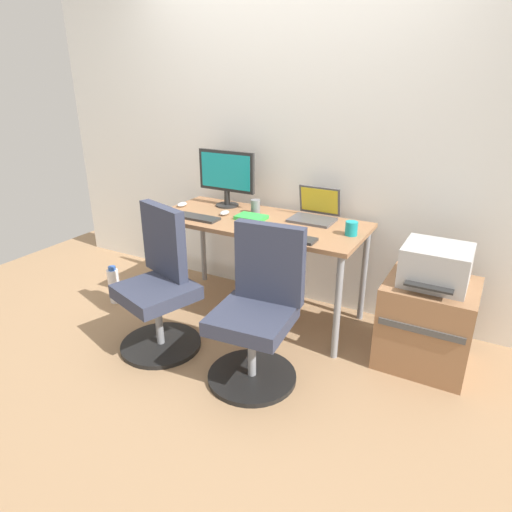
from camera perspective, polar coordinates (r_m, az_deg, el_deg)
ground_plane at (r=3.54m, az=0.40°, el=-7.09°), size 5.28×5.28×0.00m
back_wall at (r=3.48m, az=3.85°, el=15.07°), size 4.40×0.04×2.60m
desk at (r=3.26m, az=0.43°, el=3.39°), size 1.53×0.67×0.75m
office_chair_left at (r=3.04m, az=-12.08°, el=-3.80°), size 0.55×0.55×0.94m
office_chair_right at (r=2.66m, az=0.24°, el=-7.27°), size 0.54×0.54×0.94m
side_cabinet at (r=3.04m, az=20.77°, el=-7.97°), size 0.54×0.51×0.55m
printer at (r=2.87m, az=21.83°, el=-1.10°), size 0.38×0.40×0.24m
water_bottle_on_floor at (r=3.80m, az=-17.54°, el=-3.54°), size 0.09×0.09×0.31m
desktop_monitor at (r=3.53m, az=-3.77°, el=10.27°), size 0.48×0.18×0.43m
open_laptop at (r=3.26m, az=7.50°, el=5.56°), size 0.31×0.27×0.22m
keyboard_by_monitor at (r=3.29m, az=-7.50°, el=4.87°), size 0.34×0.12×0.02m
keyboard_by_laptop at (r=2.86m, az=4.33°, el=2.36°), size 0.34×0.12×0.02m
mouse_by_monitor at (r=3.35m, az=-4.00°, el=5.49°), size 0.06×0.10×0.03m
mouse_by_laptop at (r=3.61m, az=-9.37°, el=6.47°), size 0.06×0.10×0.03m
coffee_mug at (r=2.98m, az=12.02°, el=3.46°), size 0.08×0.08×0.09m
pen_cup at (r=3.37m, az=-0.08°, el=6.27°), size 0.07×0.07×0.10m
notebook at (r=3.25m, az=-0.61°, el=4.93°), size 0.21×0.15×0.03m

